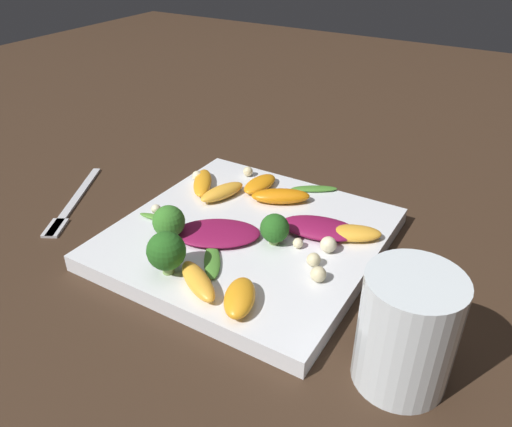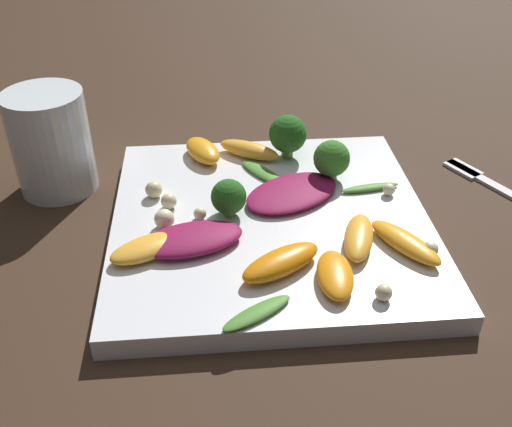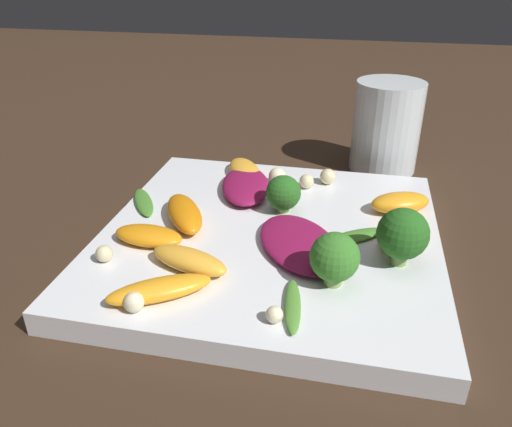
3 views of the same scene
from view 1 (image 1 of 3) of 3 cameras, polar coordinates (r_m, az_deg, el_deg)
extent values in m
plane|color=#382619|center=(0.62, -0.89, -3.59)|extent=(2.40, 2.40, 0.00)
cube|color=white|center=(0.61, -0.90, -2.80)|extent=(0.30, 0.30, 0.02)
cylinder|color=white|center=(0.44, 16.83, -12.71)|extent=(0.08, 0.08, 0.11)
cube|color=silver|center=(0.75, -19.95, 1.64)|extent=(0.17, 0.10, 0.01)
cube|color=silver|center=(0.69, -22.00, -1.43)|extent=(0.05, 0.04, 0.01)
ellipsoid|color=maroon|center=(0.59, -4.48, -2.25)|extent=(0.10, 0.12, 0.01)
ellipsoid|color=maroon|center=(0.60, 7.28, -1.66)|extent=(0.07, 0.10, 0.01)
ellipsoid|color=#FCAD33|center=(0.60, 10.92, -2.21)|extent=(0.06, 0.08, 0.01)
ellipsoid|color=#FCAD33|center=(0.52, -6.66, -7.66)|extent=(0.06, 0.07, 0.02)
ellipsoid|color=#FCAD33|center=(0.67, -3.89, 2.47)|extent=(0.07, 0.04, 0.02)
ellipsoid|color=orange|center=(0.70, -6.12, 3.53)|extent=(0.08, 0.06, 0.01)
ellipsoid|color=orange|center=(0.66, 2.52, 2.09)|extent=(0.06, 0.08, 0.02)
ellipsoid|color=orange|center=(0.49, -1.87, -9.58)|extent=(0.07, 0.05, 0.02)
ellipsoid|color=orange|center=(0.69, 0.44, 3.40)|extent=(0.06, 0.03, 0.01)
cylinder|color=#7A9E51|center=(0.54, -10.03, -5.92)|extent=(0.01, 0.01, 0.02)
sphere|color=#26601E|center=(0.53, -10.22, -4.23)|extent=(0.04, 0.04, 0.04)
cylinder|color=#7A9E51|center=(0.60, -9.79, -2.31)|extent=(0.01, 0.01, 0.01)
sphere|color=#387A28|center=(0.59, -9.94, -0.90)|extent=(0.04, 0.04, 0.04)
cylinder|color=#7A9E51|center=(0.58, 2.12, -2.91)|extent=(0.01, 0.01, 0.01)
sphere|color=#26601E|center=(0.57, 2.15, -1.69)|extent=(0.03, 0.03, 0.03)
ellipsoid|color=#47842D|center=(0.69, 6.67, 2.83)|extent=(0.05, 0.06, 0.01)
ellipsoid|color=#518E33|center=(0.63, -10.81, -0.57)|extent=(0.02, 0.06, 0.01)
ellipsoid|color=#47842D|center=(0.55, -4.66, -5.56)|extent=(0.06, 0.05, 0.01)
sphere|color=beige|center=(0.57, 8.27, -3.54)|extent=(0.02, 0.02, 0.02)
sphere|color=beige|center=(0.65, -11.36, 0.51)|extent=(0.01, 0.01, 0.01)
sphere|color=beige|center=(0.73, -0.92, 4.83)|extent=(0.01, 0.01, 0.01)
sphere|color=beige|center=(0.58, 4.97, -3.23)|extent=(0.01, 0.01, 0.01)
sphere|color=beige|center=(0.55, 6.59, -5.26)|extent=(0.02, 0.02, 0.02)
sphere|color=beige|center=(0.72, -6.74, 4.28)|extent=(0.01, 0.01, 0.01)
sphere|color=beige|center=(0.53, 7.14, -6.89)|extent=(0.02, 0.02, 0.02)
camera|label=2|loc=(0.92, 20.39, 29.66)|focal=42.00mm
camera|label=3|loc=(0.75, -31.94, 19.22)|focal=35.00mm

